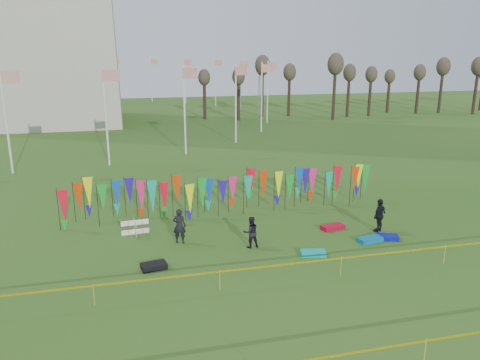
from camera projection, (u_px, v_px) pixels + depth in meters
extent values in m
plane|color=#274F16|center=(256.00, 263.00, 20.87)|extent=(160.00, 160.00, 0.00)
cylinder|color=silver|center=(259.00, 88.00, 67.98)|extent=(0.16, 0.16, 8.00)
plane|color=#B52113|center=(263.00, 65.00, 67.24)|extent=(1.40, 0.00, 1.40)
cylinder|color=silver|center=(241.00, 85.00, 74.54)|extent=(0.16, 0.16, 8.00)
plane|color=#B52113|center=(244.00, 64.00, 73.81)|extent=(1.40, 0.00, 1.40)
cylinder|color=silver|center=(215.00, 83.00, 80.21)|extent=(0.16, 0.16, 8.00)
plane|color=#B52113|center=(219.00, 63.00, 79.48)|extent=(1.40, 0.00, 1.40)
cylinder|color=silver|center=(185.00, 81.00, 84.61)|extent=(0.16, 0.16, 8.00)
plane|color=#B52113|center=(188.00, 62.00, 83.88)|extent=(1.40, 0.00, 1.40)
cylinder|color=silver|center=(151.00, 80.00, 87.43)|extent=(0.16, 0.16, 8.00)
plane|color=#B52113|center=(154.00, 62.00, 86.70)|extent=(1.40, 0.00, 1.40)
cylinder|color=silver|center=(114.00, 80.00, 88.49)|extent=(0.16, 0.16, 8.00)
plane|color=#B52113|center=(116.00, 62.00, 87.75)|extent=(1.40, 0.00, 1.40)
cylinder|color=silver|center=(74.00, 80.00, 87.70)|extent=(0.16, 0.16, 8.00)
plane|color=#B52113|center=(76.00, 62.00, 86.97)|extent=(1.40, 0.00, 1.40)
cylinder|color=silver|center=(32.00, 81.00, 85.13)|extent=(0.16, 0.16, 8.00)
plane|color=#B52113|center=(33.00, 62.00, 84.40)|extent=(1.40, 0.00, 1.40)
cylinder|color=silver|center=(6.00, 122.00, 35.29)|extent=(0.16, 0.16, 8.00)
plane|color=#B52113|center=(9.00, 77.00, 34.55)|extent=(1.40, 0.00, 1.40)
cylinder|color=silver|center=(106.00, 117.00, 37.86)|extent=(0.16, 0.16, 8.00)
plane|color=#B52113|center=(111.00, 75.00, 37.12)|extent=(1.40, 0.00, 1.40)
cylinder|color=silver|center=(185.00, 111.00, 42.04)|extent=(0.16, 0.16, 8.00)
plane|color=#B52113|center=(190.00, 73.00, 41.30)|extent=(1.40, 0.00, 1.40)
cylinder|color=silver|center=(236.00, 104.00, 47.55)|extent=(0.16, 0.16, 8.00)
plane|color=#B52113|center=(242.00, 71.00, 46.81)|extent=(1.40, 0.00, 1.40)
cylinder|color=silver|center=(262.00, 98.00, 54.01)|extent=(0.16, 0.16, 8.00)
plane|color=#B52113|center=(267.00, 68.00, 53.27)|extent=(1.40, 0.00, 1.40)
cylinder|color=silver|center=(267.00, 92.00, 60.97)|extent=(0.16, 0.16, 8.00)
plane|color=#B52113|center=(272.00, 66.00, 60.24)|extent=(1.40, 0.00, 1.40)
cylinder|color=black|center=(59.00, 205.00, 25.09)|extent=(0.03, 0.03, 2.29)
cone|color=red|center=(64.00, 200.00, 25.09)|extent=(0.64, 0.64, 1.60)
cylinder|color=black|center=(72.00, 205.00, 25.25)|extent=(0.03, 0.03, 2.29)
cone|color=red|center=(77.00, 199.00, 25.24)|extent=(0.64, 0.64, 1.60)
cylinder|color=black|center=(85.00, 204.00, 25.40)|extent=(0.03, 0.03, 2.29)
cone|color=#F0FB0C|center=(90.00, 199.00, 25.39)|extent=(0.64, 0.64, 1.60)
cylinder|color=black|center=(98.00, 203.00, 25.55)|extent=(0.03, 0.03, 2.29)
cone|color=#119D27|center=(103.00, 198.00, 25.55)|extent=(0.64, 0.64, 1.60)
cylinder|color=black|center=(111.00, 202.00, 25.71)|extent=(0.03, 0.03, 2.29)
cone|color=#0B47C0|center=(115.00, 197.00, 25.70)|extent=(0.64, 0.64, 1.60)
cylinder|color=black|center=(123.00, 201.00, 25.86)|extent=(0.03, 0.03, 2.29)
cone|color=#241199|center=(128.00, 196.00, 25.86)|extent=(0.64, 0.64, 1.60)
cylinder|color=black|center=(135.00, 200.00, 26.02)|extent=(0.03, 0.03, 2.29)
cone|color=#FF1C72|center=(140.00, 195.00, 26.01)|extent=(0.64, 0.64, 1.60)
cylinder|color=black|center=(147.00, 199.00, 26.17)|extent=(0.03, 0.03, 2.29)
cone|color=#0AA37D|center=(152.00, 194.00, 26.17)|extent=(0.64, 0.64, 1.60)
cylinder|color=black|center=(159.00, 198.00, 26.33)|extent=(0.03, 0.03, 2.29)
cone|color=red|center=(164.00, 193.00, 26.32)|extent=(0.64, 0.64, 1.60)
cylinder|color=black|center=(171.00, 197.00, 26.48)|extent=(0.03, 0.03, 2.29)
cone|color=red|center=(176.00, 193.00, 26.48)|extent=(0.64, 0.64, 1.60)
cylinder|color=black|center=(183.00, 197.00, 26.64)|extent=(0.03, 0.03, 2.29)
cone|color=#F0FB0C|center=(188.00, 192.00, 26.63)|extent=(0.64, 0.64, 1.60)
cylinder|color=black|center=(195.00, 196.00, 26.79)|extent=(0.03, 0.03, 2.29)
cone|color=#119D27|center=(199.00, 191.00, 26.78)|extent=(0.64, 0.64, 1.60)
cylinder|color=black|center=(206.00, 195.00, 26.94)|extent=(0.03, 0.03, 2.29)
cone|color=#0B47C0|center=(211.00, 190.00, 26.94)|extent=(0.64, 0.64, 1.60)
cylinder|color=black|center=(218.00, 194.00, 27.10)|extent=(0.03, 0.03, 2.29)
cone|color=#241199|center=(222.00, 189.00, 27.09)|extent=(0.64, 0.64, 1.60)
cylinder|color=black|center=(229.00, 193.00, 27.25)|extent=(0.03, 0.03, 2.29)
cone|color=#FF1C72|center=(233.00, 189.00, 27.25)|extent=(0.64, 0.64, 1.60)
cylinder|color=black|center=(240.00, 192.00, 27.41)|extent=(0.03, 0.03, 2.29)
cone|color=#0AA37D|center=(244.00, 188.00, 27.40)|extent=(0.64, 0.64, 1.60)
cylinder|color=black|center=(251.00, 192.00, 27.56)|extent=(0.03, 0.03, 2.29)
cone|color=red|center=(255.00, 187.00, 27.56)|extent=(0.64, 0.64, 1.60)
cylinder|color=black|center=(262.00, 191.00, 27.72)|extent=(0.03, 0.03, 2.29)
cone|color=red|center=(266.00, 186.00, 27.71)|extent=(0.64, 0.64, 1.60)
cylinder|color=black|center=(272.00, 190.00, 27.87)|extent=(0.03, 0.03, 2.29)
cone|color=#F0FB0C|center=(277.00, 186.00, 27.86)|extent=(0.64, 0.64, 1.60)
cylinder|color=black|center=(283.00, 189.00, 28.02)|extent=(0.03, 0.03, 2.29)
cone|color=#119D27|center=(287.00, 185.00, 28.02)|extent=(0.64, 0.64, 1.60)
cylinder|color=black|center=(293.00, 189.00, 28.18)|extent=(0.03, 0.03, 2.29)
cone|color=#0B47C0|center=(298.00, 184.00, 28.17)|extent=(0.64, 0.64, 1.60)
cylinder|color=black|center=(304.00, 188.00, 28.33)|extent=(0.03, 0.03, 2.29)
cone|color=#241199|center=(308.00, 183.00, 28.33)|extent=(0.64, 0.64, 1.60)
cylinder|color=black|center=(314.00, 187.00, 28.49)|extent=(0.03, 0.03, 2.29)
cone|color=#FF1C72|center=(318.00, 183.00, 28.48)|extent=(0.64, 0.64, 1.60)
cylinder|color=black|center=(324.00, 186.00, 28.64)|extent=(0.03, 0.03, 2.29)
cone|color=#0AA37D|center=(329.00, 182.00, 28.64)|extent=(0.64, 0.64, 1.60)
cylinder|color=black|center=(334.00, 186.00, 28.80)|extent=(0.03, 0.03, 2.29)
cone|color=red|center=(339.00, 181.00, 28.79)|extent=(0.64, 0.64, 1.60)
cylinder|color=black|center=(344.00, 185.00, 28.95)|extent=(0.03, 0.03, 2.29)
cone|color=red|center=(349.00, 181.00, 28.95)|extent=(0.64, 0.64, 1.60)
cylinder|color=black|center=(354.00, 184.00, 29.11)|extent=(0.03, 0.03, 2.29)
cone|color=#F0FB0C|center=(358.00, 180.00, 29.10)|extent=(0.64, 0.64, 1.60)
cylinder|color=black|center=(364.00, 184.00, 29.26)|extent=(0.03, 0.03, 2.29)
cone|color=#119D27|center=(368.00, 179.00, 29.25)|extent=(0.64, 0.64, 1.60)
cube|color=#FFEC05|center=(270.00, 266.00, 18.72)|extent=(26.00, 0.01, 0.08)
cylinder|color=gold|center=(88.00, 296.00, 17.20)|extent=(0.02, 0.02, 0.90)
cylinder|color=gold|center=(221.00, 280.00, 18.36)|extent=(0.02, 0.02, 0.90)
cylinder|color=gold|center=(339.00, 267.00, 19.52)|extent=(0.02, 0.02, 0.90)
cylinder|color=gold|center=(443.00, 255.00, 20.68)|extent=(0.02, 0.02, 0.90)
cube|color=#FFEC05|center=(333.00, 356.00, 13.19)|extent=(26.00, 0.01, 0.08)
cylinder|color=gold|center=(425.00, 352.00, 13.98)|extent=(0.02, 0.02, 0.90)
cylinder|color=#322419|center=(210.00, 97.00, 62.59)|extent=(0.44, 0.44, 6.40)
ellipsoid|color=#43392D|center=(210.00, 72.00, 61.70)|extent=(1.92, 1.92, 2.56)
cylinder|color=#322419|center=(239.00, 97.00, 63.52)|extent=(0.44, 0.44, 6.40)
ellipsoid|color=#43392D|center=(239.00, 72.00, 62.63)|extent=(1.92, 1.92, 2.56)
cylinder|color=#322419|center=(267.00, 96.00, 64.45)|extent=(0.44, 0.44, 6.40)
ellipsoid|color=#43392D|center=(267.00, 71.00, 63.56)|extent=(1.92, 1.92, 2.56)
cylinder|color=#322419|center=(294.00, 96.00, 65.37)|extent=(0.44, 0.44, 6.40)
ellipsoid|color=#43392D|center=(295.00, 71.00, 64.48)|extent=(1.92, 1.92, 2.56)
cylinder|color=#322419|center=(321.00, 95.00, 66.30)|extent=(0.44, 0.44, 6.40)
ellipsoid|color=#43392D|center=(322.00, 71.00, 65.41)|extent=(1.92, 1.92, 2.56)
cylinder|color=#322419|center=(347.00, 94.00, 67.23)|extent=(0.44, 0.44, 6.40)
ellipsoid|color=#43392D|center=(348.00, 70.00, 66.34)|extent=(1.92, 1.92, 2.56)
cylinder|color=#322419|center=(372.00, 94.00, 68.15)|extent=(0.44, 0.44, 6.40)
ellipsoid|color=#43392D|center=(374.00, 70.00, 67.26)|extent=(1.92, 1.92, 2.56)
cylinder|color=#322419|center=(396.00, 93.00, 69.08)|extent=(0.44, 0.44, 6.40)
ellipsoid|color=#43392D|center=(398.00, 70.00, 68.19)|extent=(1.92, 1.92, 2.56)
cylinder|color=#322419|center=(420.00, 93.00, 70.01)|extent=(0.44, 0.44, 6.40)
ellipsoid|color=#43392D|center=(423.00, 70.00, 69.11)|extent=(1.92, 1.92, 2.56)
cylinder|color=#322419|center=(443.00, 92.00, 70.93)|extent=(0.44, 0.44, 6.40)
ellipsoid|color=#43392D|center=(446.00, 69.00, 70.04)|extent=(1.92, 1.92, 2.56)
cylinder|color=#322419|center=(466.00, 92.00, 71.86)|extent=(0.44, 0.44, 6.40)
ellipsoid|color=#43392D|center=(469.00, 69.00, 70.97)|extent=(1.92, 1.92, 2.56)
cylinder|color=#B90D26|center=(128.00, 230.00, 23.65)|extent=(0.02, 0.02, 0.79)
cylinder|color=#B90D26|center=(142.00, 229.00, 23.81)|extent=(0.02, 0.02, 0.79)
cylinder|color=#B90D26|center=(128.00, 225.00, 24.30)|extent=(0.02, 0.02, 0.79)
cylinder|color=#B90D26|center=(142.00, 224.00, 24.46)|extent=(0.02, 0.02, 0.79)
imported|color=black|center=(179.00, 226.00, 22.88)|extent=(0.75, 0.64, 1.76)
imported|color=black|center=(251.00, 232.00, 22.39)|extent=(0.79, 0.53, 1.55)
imported|color=black|center=(380.00, 215.00, 24.33)|extent=(1.20, 1.06, 1.79)
cube|color=#0CB7B2|center=(313.00, 253.00, 21.63)|extent=(1.24, 0.82, 0.23)
cube|color=#0A13A9|center=(387.00, 237.00, 23.49)|extent=(1.24, 0.92, 0.23)
cube|color=#B50C24|center=(333.00, 227.00, 24.85)|extent=(1.34, 0.83, 0.23)
cube|color=black|center=(154.00, 266.00, 20.31)|extent=(1.18, 0.81, 0.25)
cube|color=#0B6DA1|center=(370.00, 240.00, 23.17)|extent=(1.31, 0.78, 0.23)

